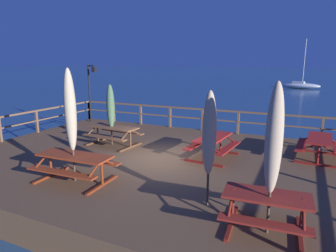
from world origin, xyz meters
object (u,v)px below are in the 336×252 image
at_px(patio_umbrella_short_mid, 209,134).
at_px(lamp_post_hooked, 91,84).
at_px(picnic_table_back_left, 113,131).
at_px(sailboat_distant, 300,85).
at_px(patio_umbrella_tall_mid_left, 274,140).
at_px(picnic_table_back_right, 213,142).
at_px(picnic_table_mid_right, 75,162).
at_px(patio_umbrella_tall_front, 111,107).
at_px(patio_umbrella_short_front, 70,111).
at_px(picnic_table_mid_left, 266,205).
at_px(picnic_table_front_left, 319,143).

relative_size(patio_umbrella_short_mid, lamp_post_hooked, 0.84).
distance_m(picnic_table_back_left, patio_umbrella_short_mid, 6.17).
relative_size(picnic_table_back_left, sailboat_distant, 0.29).
xyz_separation_m(patio_umbrella_tall_mid_left, sailboat_distant, (-0.44, 46.65, -2.18)).
height_order(patio_umbrella_tall_mid_left, patio_umbrella_short_mid, patio_umbrella_tall_mid_left).
distance_m(picnic_table_back_right, sailboat_distant, 42.61).
distance_m(picnic_table_mid_right, sailboat_distant, 46.47).
xyz_separation_m(patio_umbrella_tall_front, patio_umbrella_short_front, (1.27, -3.55, 0.45)).
distance_m(picnic_table_mid_right, patio_umbrella_short_front, 1.44).
bearing_deg(picnic_table_back_left, lamp_post_hooked, 138.22).
xyz_separation_m(picnic_table_mid_left, sailboat_distant, (-0.39, 46.58, -0.84)).
height_order(picnic_table_mid_left, patio_umbrella_tall_front, patio_umbrella_tall_front).
relative_size(picnic_table_back_left, picnic_table_mid_right, 1.00).
bearing_deg(patio_umbrella_tall_front, picnic_table_back_left, 12.23).
bearing_deg(lamp_post_hooked, picnic_table_back_right, -22.67).
xyz_separation_m(picnic_table_back_left, patio_umbrella_tall_mid_left, (6.46, -3.99, 1.33)).
bearing_deg(patio_umbrella_short_mid, patio_umbrella_tall_front, 146.77).
relative_size(picnic_table_back_right, patio_umbrella_tall_mid_left, 0.69).
distance_m(picnic_table_mid_left, picnic_table_mid_right, 5.20).
xyz_separation_m(picnic_table_back_right, picnic_table_mid_right, (-2.92, -3.65, 0.01)).
distance_m(picnic_table_back_right, picnic_table_mid_right, 4.67).
xyz_separation_m(patio_umbrella_short_mid, sailboat_distant, (0.98, 46.03, -2.01)).
bearing_deg(patio_umbrella_tall_front, patio_umbrella_short_mid, -33.23).
distance_m(patio_umbrella_tall_mid_left, patio_umbrella_short_front, 5.28).
bearing_deg(picnic_table_mid_right, lamp_post_hooked, 125.90).
relative_size(picnic_table_back_left, picnic_table_back_right, 1.08).
relative_size(picnic_table_back_left, patio_umbrella_short_front, 0.70).
height_order(picnic_table_mid_left, picnic_table_back_right, same).
bearing_deg(picnic_table_back_right, picnic_table_back_left, -178.61).
bearing_deg(picnic_table_back_right, picnic_table_mid_left, -60.42).
height_order(picnic_table_mid_right, patio_umbrella_short_front, patio_umbrella_short_front).
height_order(patio_umbrella_tall_mid_left, lamp_post_hooked, lamp_post_hooked).
height_order(picnic_table_mid_left, patio_umbrella_tall_mid_left, patio_umbrella_tall_mid_left).
height_order(picnic_table_back_right, patio_umbrella_short_mid, patio_umbrella_short_mid).
xyz_separation_m(picnic_table_mid_right, picnic_table_front_left, (6.29, 5.07, -0.01)).
xyz_separation_m(picnic_table_mid_right, sailboat_distant, (4.81, 46.22, -0.86)).
height_order(picnic_table_mid_right, patio_umbrella_tall_mid_left, patio_umbrella_tall_mid_left).
relative_size(picnic_table_mid_left, picnic_table_front_left, 0.89).
relative_size(picnic_table_front_left, patio_umbrella_tall_mid_left, 0.67).
relative_size(picnic_table_mid_left, picnic_table_back_right, 0.86).
distance_m(picnic_table_mid_left, picnic_table_front_left, 5.54).
bearing_deg(patio_umbrella_tall_front, picnic_table_mid_right, -69.99).
distance_m(patio_umbrella_short_mid, sailboat_distant, 46.08).
height_order(picnic_table_back_left, lamp_post_hooked, lamp_post_hooked).
height_order(picnic_table_front_left, sailboat_distant, sailboat_distant).
bearing_deg(patio_umbrella_tall_front, patio_umbrella_tall_mid_left, -31.28).
bearing_deg(patio_umbrella_short_mid, patio_umbrella_short_front, -176.95).
height_order(picnic_table_back_right, picnic_table_front_left, same).
bearing_deg(picnic_table_mid_left, patio_umbrella_short_front, 176.24).
height_order(picnic_table_back_left, sailboat_distant, sailboat_distant).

